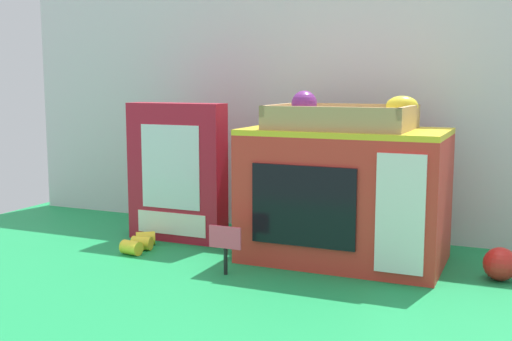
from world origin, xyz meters
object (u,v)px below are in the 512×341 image
toy_microwave (344,195)px  price_sign (225,243)px  cookie_set_box (177,173)px  food_groups_crate (342,119)px  loose_toy_banana (140,243)px  loose_toy_apple (500,264)px

toy_microwave → price_sign: size_ratio=4.25×
toy_microwave → cookie_set_box: 0.42m
cookie_set_box → food_groups_crate: bearing=-1.3°
cookie_set_box → loose_toy_banana: cookie_set_box is taller
toy_microwave → loose_toy_apple: size_ratio=6.45×
toy_microwave → loose_toy_apple: toy_microwave is taller
price_sign → toy_microwave: bearing=46.8°
loose_toy_banana → loose_toy_apple: bearing=6.6°
food_groups_crate → cookie_set_box: (-0.41, 0.01, -0.14)m
food_groups_crate → loose_toy_banana: bearing=-166.4°
food_groups_crate → loose_toy_apple: size_ratio=4.54×
cookie_set_box → price_sign: bearing=-42.1°
food_groups_crate → cookie_set_box: size_ratio=0.89×
toy_microwave → price_sign: (-0.19, -0.20, -0.08)m
cookie_set_box → loose_toy_banana: size_ratio=2.59×
toy_microwave → cookie_set_box: size_ratio=1.26×
food_groups_crate → loose_toy_banana: food_groups_crate is taller
food_groups_crate → price_sign: (-0.18, -0.20, -0.24)m
loose_toy_banana → cookie_set_box: bearing=74.0°
cookie_set_box → loose_toy_banana: 0.20m
cookie_set_box → loose_toy_banana: bearing=-106.0°
price_sign → loose_toy_apple: (0.51, 0.18, -0.03)m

